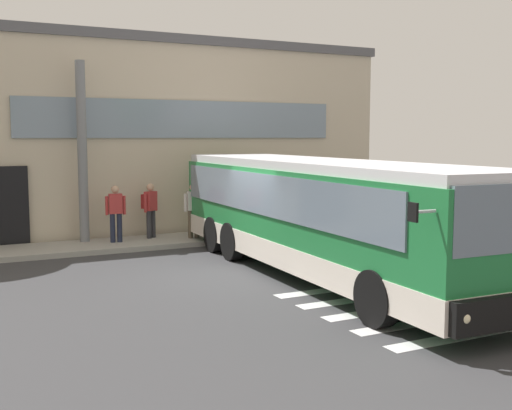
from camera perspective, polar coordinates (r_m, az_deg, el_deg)
The scene contains 9 objects.
ground_plane at distance 15.18m, azimuth -1.79°, elevation -6.20°, with size 80.00×90.00×0.02m, color #353538.
bay_paint_stripes at distance 12.80m, azimuth 14.65°, elevation -8.68°, with size 4.40×3.96×0.01m.
terminal_building at distance 25.60m, azimuth -14.19°, elevation 5.98°, with size 18.44×13.80×6.49m.
boarding_curb at distance 19.55m, azimuth -7.74°, elevation -3.21°, with size 20.64×2.00×0.15m, color #9E9B93.
entry_support_column at distance 19.24m, azimuth -15.36°, elevation 4.61°, with size 0.28×0.28×5.28m, color slate.
bus_main_foreground at distance 14.80m, azimuth 5.83°, elevation -1.26°, with size 3.44×11.78×2.70m.
passenger_near_column at distance 18.98m, azimuth -12.51°, elevation -0.51°, with size 0.59×0.27×1.68m.
passenger_by_doorway at distance 19.60m, azimuth -9.52°, elevation -0.14°, with size 0.52×0.50×1.68m.
passenger_at_curb_edge at distance 19.44m, azimuth -5.65°, elevation -0.24°, with size 0.59×0.27×1.68m.
Camera 1 is at (-6.23, -13.45, 3.24)m, focal length 44.46 mm.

